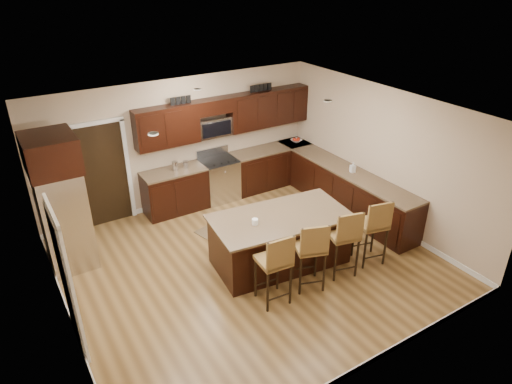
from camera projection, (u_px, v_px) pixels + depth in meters
floor at (251, 263)px, 7.99m from camera, size 6.00×6.00×0.00m
ceiling at (250, 114)px, 6.76m from camera, size 6.00×6.00×0.00m
wall_back at (182, 143)px, 9.46m from camera, size 6.00×0.00×6.00m
wall_left at (54, 251)px, 5.97m from camera, size 0.00×5.50×5.50m
wall_right at (383, 157)px, 8.78m from camera, size 0.00×5.50×5.50m
base_cabinets at (291, 184)px, 9.77m from camera, size 4.02×3.96×0.92m
upper_cabinets at (229, 114)px, 9.60m from camera, size 4.00×0.33×0.80m
range at (219, 179)px, 9.95m from camera, size 0.76×0.64×1.11m
microwave at (213, 127)px, 9.54m from camera, size 0.76×0.31×0.40m
doorway at (104, 175)px, 8.82m from camera, size 0.85×0.03×2.06m
pantry_door at (66, 283)px, 5.90m from camera, size 0.03×0.80×2.04m
letter_decor at (222, 94)px, 9.32m from camera, size 2.20×0.03×0.15m
island at (280, 241)px, 7.85m from camera, size 2.44×1.47×0.92m
stool_left at (276, 262)px, 6.73m from camera, size 0.49×0.49×1.23m
stool_mid at (311, 248)px, 7.05m from camera, size 0.58×0.58×1.22m
stool_right at (345, 236)px, 7.37m from camera, size 0.55×0.55×1.23m
refrigerator at (61, 201)px, 7.49m from camera, size 0.79×0.94×2.35m
floor_mat at (225, 228)px, 9.01m from camera, size 1.17×0.92×0.01m
fruit_bowl at (296, 141)px, 10.70m from camera, size 0.29×0.29×0.06m
soap_bottle at (353, 167)px, 9.15m from camera, size 0.11×0.12×0.21m
canister_tall at (175, 166)px, 9.24m from camera, size 0.12×0.12×0.19m
canister_short at (186, 164)px, 9.36m from camera, size 0.11×0.11×0.15m
island_jar at (255, 222)px, 7.37m from camera, size 0.10×0.10×0.10m
stool_extra at (374, 225)px, 7.67m from camera, size 0.55×0.55×1.23m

